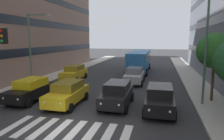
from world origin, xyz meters
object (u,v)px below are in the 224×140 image
street_lamp_left (200,37)px  street_lamp_right (33,43)px  bus_behind_traffic (140,59)px  street_tree_1 (215,51)px  car_0 (160,98)px  car_row2_1 (74,72)px  car_3 (30,90)px  car_1 (117,94)px  car_row2_0 (134,75)px  car_2 (68,93)px

street_lamp_left → street_lamp_right: 14.94m
bus_behind_traffic → street_tree_1: street_tree_1 is taller
car_0 → street_lamp_right: street_lamp_right is taller
car_row2_1 → car_3: bearing=90.4°
street_lamp_right → street_tree_1: 16.07m
car_1 → street_tree_1: street_tree_1 is taller
car_1 → car_row2_1: bearing=-49.8°
car_row2_0 → street_lamp_right: bearing=23.7°
car_3 → street_lamp_right: (2.32, -4.13, 3.55)m
car_0 → car_1: bearing=-9.4°
car_0 → car_1: 3.05m
car_row2_0 → street_lamp_left: street_lamp_left is taller
car_0 → car_3: (9.84, -0.12, 0.00)m
car_row2_1 → street_tree_1: street_tree_1 is taller
street_lamp_right → car_row2_0: bearing=-156.3°
car_2 → street_lamp_left: street_lamp_left is taller
street_lamp_right → car_row2_1: bearing=-117.1°
car_row2_1 → bus_behind_traffic: (-6.89, -7.81, 0.97)m
car_1 → street_lamp_left: bearing=-166.2°
car_1 → bus_behind_traffic: size_ratio=0.42×
bus_behind_traffic → street_lamp_left: 15.93m
car_row2_1 → street_lamp_left: bearing=151.4°
bus_behind_traffic → street_tree_1: 15.33m
car_2 → car_1: bearing=-170.4°
car_3 → street_lamp_right: size_ratio=0.63×
car_row2_0 → car_2: bearing=65.5°
car_0 → car_3: 9.84m
car_row2_1 → street_lamp_left: 14.77m
car_0 → car_row2_0: (2.73, -8.37, 0.00)m
street_tree_1 → car_row2_1: bearing=-22.7°
street_lamp_right → street_tree_1: street_lamp_right is taller
car_2 → car_row2_0: (-3.86, -8.49, 0.00)m
car_2 → street_tree_1: 11.29m
street_lamp_left → street_tree_1: size_ratio=1.54×
street_tree_1 → street_lamp_right: bearing=-4.8°
car_2 → car_0: bearing=-179.0°
car_2 → car_row2_0: same height
car_2 → car_3: same height
car_0 → street_tree_1: (-3.84, -2.91, 3.05)m
car_1 → car_row2_0: (-0.27, -7.88, 0.00)m
car_0 → car_row2_1: bearing=-41.2°
car_0 → car_3: bearing=-0.7°
car_2 → street_lamp_left: bearing=-167.8°
car_3 → car_row2_0: bearing=-130.7°
street_lamp_right → car_0: bearing=160.8°
bus_behind_traffic → street_lamp_left: bearing=110.9°
car_1 → street_tree_1: size_ratio=0.87×
car_2 → car_row2_1: size_ratio=1.00×
car_0 → street_tree_1: street_tree_1 is taller
bus_behind_traffic → car_row2_0: bearing=91.9°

